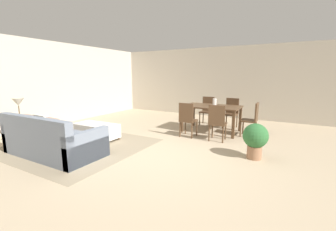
{
  "coord_description": "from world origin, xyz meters",
  "views": [
    {
      "loc": [
        2.34,
        -3.66,
        1.63
      ],
      "look_at": [
        -0.41,
        1.3,
        0.59
      ],
      "focal_mm": 23.64,
      "sensor_mm": 36.0,
      "label": 1
    }
  ],
  "objects": [
    {
      "name": "ground_plane",
      "position": [
        0.0,
        0.0,
        0.0
      ],
      "size": [
        10.8,
        10.8,
        0.0
      ],
      "primitive_type": "plane",
      "color": "tan"
    },
    {
      "name": "wall_back",
      "position": [
        0.0,
        5.0,
        1.35
      ],
      "size": [
        9.0,
        0.12,
        2.7
      ],
      "primitive_type": "cube",
      "color": "#BCB2A0",
      "rests_on": "ground_plane"
    },
    {
      "name": "wall_left",
      "position": [
        -4.5,
        0.5,
        1.35
      ],
      "size": [
        0.12,
        11.0,
        2.7
      ],
      "primitive_type": "cube",
      "color": "#BCB2A0",
      "rests_on": "ground_plane"
    },
    {
      "name": "area_rug",
      "position": [
        -1.91,
        -0.34,
        0.0
      ],
      "size": [
        3.0,
        2.8,
        0.01
      ],
      "primitive_type": "cube",
      "color": "gray",
      "rests_on": "ground_plane"
    },
    {
      "name": "couch",
      "position": [
        -1.87,
        -0.99,
        0.29
      ],
      "size": [
        2.1,
        0.99,
        0.86
      ],
      "color": "slate",
      "rests_on": "ground_plane"
    },
    {
      "name": "ottoman_table",
      "position": [
        -1.95,
        0.26,
        0.23
      ],
      "size": [
        1.16,
        0.59,
        0.41
      ],
      "color": "silver",
      "rests_on": "ground_plane"
    },
    {
      "name": "side_table",
      "position": [
        -3.22,
        -0.87,
        0.46
      ],
      "size": [
        0.4,
        0.4,
        0.58
      ],
      "color": "olive",
      "rests_on": "ground_plane"
    },
    {
      "name": "table_lamp",
      "position": [
        -3.22,
        -0.87,
        0.99
      ],
      "size": [
        0.26,
        0.26,
        0.53
      ],
      "color": "brown",
      "rests_on": "side_table"
    },
    {
      "name": "dining_table",
      "position": [
        0.38,
        2.47,
        0.67
      ],
      "size": [
        1.59,
        0.99,
        0.76
      ],
      "color": "#513823",
      "rests_on": "ground_plane"
    },
    {
      "name": "dining_chair_near_left",
      "position": [
        0.01,
        1.6,
        0.52
      ],
      "size": [
        0.4,
        0.4,
        0.92
      ],
      "color": "#513823",
      "rests_on": "ground_plane"
    },
    {
      "name": "dining_chair_near_right",
      "position": [
        0.81,
        1.6,
        0.52
      ],
      "size": [
        0.43,
        0.43,
        0.92
      ],
      "color": "#513823",
      "rests_on": "ground_plane"
    },
    {
      "name": "dining_chair_far_left",
      "position": [
        -0.05,
        3.36,
        0.52
      ],
      "size": [
        0.41,
        0.41,
        0.92
      ],
      "color": "#513823",
      "rests_on": "ground_plane"
    },
    {
      "name": "dining_chair_far_right",
      "position": [
        0.75,
        3.3,
        0.52
      ],
      "size": [
        0.43,
        0.43,
        0.92
      ],
      "color": "#513823",
      "rests_on": "ground_plane"
    },
    {
      "name": "dining_chair_head_east",
      "position": [
        1.51,
        2.47,
        0.52
      ],
      "size": [
        0.4,
        0.4,
        0.92
      ],
      "color": "#513823",
      "rests_on": "ground_plane"
    },
    {
      "name": "vase_centerpiece",
      "position": [
        0.47,
        2.43,
        0.87
      ],
      "size": [
        0.11,
        0.11,
        0.22
      ],
      "primitive_type": "cylinder",
      "color": "silver",
      "rests_on": "dining_table"
    },
    {
      "name": "potted_plant",
      "position": [
        1.81,
        0.81,
        0.41
      ],
      "size": [
        0.48,
        0.48,
        0.71
      ],
      "color": "#996B4C",
      "rests_on": "ground_plane"
    }
  ]
}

